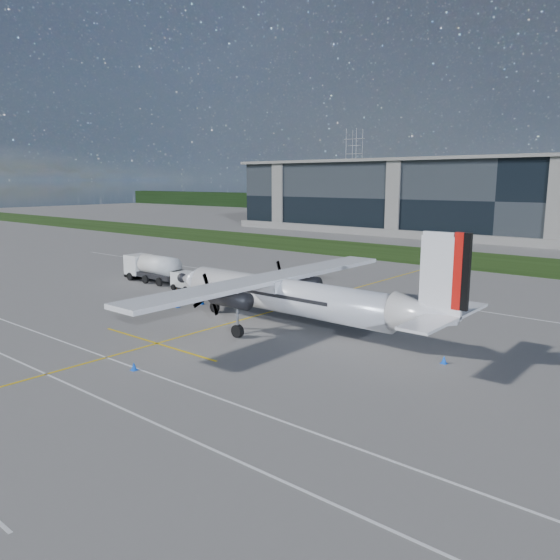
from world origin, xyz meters
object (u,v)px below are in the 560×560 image
fuel_tanker_truck (150,268)px  baggage_tug (186,281)px  safety_cone_tail (444,360)px  safety_cone_nose_port (177,305)px  safety_cone_fwd (168,301)px  safety_cone_stbdwing (355,295)px  safety_cone_nose_stbd (202,302)px  safety_cone_portwing (134,366)px  turboprop_aircraft (295,277)px  ground_crew_person (178,280)px  pylon_west (354,170)px

fuel_tanker_truck → baggage_tug: 7.04m
safety_cone_tail → safety_cone_nose_port: bearing=-178.2°
safety_cone_tail → safety_cone_fwd: 26.41m
safety_cone_stbdwing → safety_cone_nose_port: 17.02m
fuel_tanker_truck → safety_cone_nose_stbd: (13.20, -4.10, -1.27)m
safety_cone_portwing → baggage_tug: bearing=132.2°
baggage_tug → safety_cone_tail: bearing=-9.2°
turboprop_aircraft → fuel_tanker_truck: bearing=167.6°
safety_cone_stbdwing → safety_cone_nose_port: size_ratio=1.00×
turboprop_aircraft → ground_crew_person: turboprop_aircraft is taller
fuel_tanker_truck → safety_cone_nose_port: size_ratio=16.19×
safety_cone_portwing → safety_cone_fwd: same height
baggage_tug → ground_crew_person: (-0.93, -0.29, 0.04)m
turboprop_aircraft → fuel_tanker_truck: (-25.13, 5.52, -2.57)m
pylon_west → safety_cone_nose_port: pylon_west is taller
turboprop_aircraft → safety_cone_nose_port: size_ratio=54.56×
turboprop_aircraft → safety_cone_stbdwing: (-2.75, 12.96, -3.84)m
safety_cone_stbdwing → safety_cone_tail: 19.61m
pylon_west → safety_cone_nose_stbd: size_ratio=60.00×
ground_crew_person → safety_cone_stbdwing: 18.40m
pylon_west → safety_cone_tail: pylon_west is taller
safety_cone_nose_stbd → safety_cone_nose_port: (-0.76, -2.29, 0.00)m
baggage_tug → safety_cone_tail: baggage_tug is taller
pylon_west → fuel_tanker_truck: bearing=-66.0°
baggage_tug → ground_crew_person: 0.98m
safety_cone_nose_port → safety_cone_fwd: bearing=168.2°
ground_crew_person → safety_cone_nose_port: 8.38m
turboprop_aircraft → fuel_tanker_truck: size_ratio=3.37×
ground_crew_person → safety_cone_nose_port: bearing=-131.4°
baggage_tug → safety_cone_nose_stbd: size_ratio=6.35×
turboprop_aircraft → safety_cone_nose_port: turboprop_aircraft is taller
baggage_tug → safety_cone_tail: size_ratio=6.35×
ground_crew_person → safety_cone_stbdwing: size_ratio=3.97×
fuel_tanker_truck → safety_cone_fwd: fuel_tanker_truck is taller
turboprop_aircraft → safety_cone_fwd: size_ratio=54.56×
fuel_tanker_truck → safety_cone_nose_stbd: 13.88m
fuel_tanker_truck → ground_crew_person: 6.15m
safety_cone_stbdwing → safety_cone_tail: bearing=-41.7°
fuel_tanker_truck → safety_cone_nose_port: bearing=-27.2°
safety_cone_tail → safety_cone_nose_stbd: bearing=176.4°
fuel_tanker_truck → safety_cone_portwing: 29.86m
safety_cone_stbdwing → baggage_tug: bearing=-152.1°
safety_cone_nose_stbd → safety_cone_stbdwing: bearing=51.5°
fuel_tanker_truck → safety_cone_stbdwing: fuel_tanker_truck is taller
ground_crew_person → safety_cone_tail: (30.97, -4.60, -0.74)m
fuel_tanker_truck → safety_cone_nose_port: fuel_tanker_truck is taller
fuel_tanker_truck → baggage_tug: size_ratio=2.55×
pylon_west → ground_crew_person: (69.13, -142.61, -14.01)m
baggage_tug → safety_cone_portwing: baggage_tug is taller
turboprop_aircraft → ground_crew_person: bearing=166.7°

